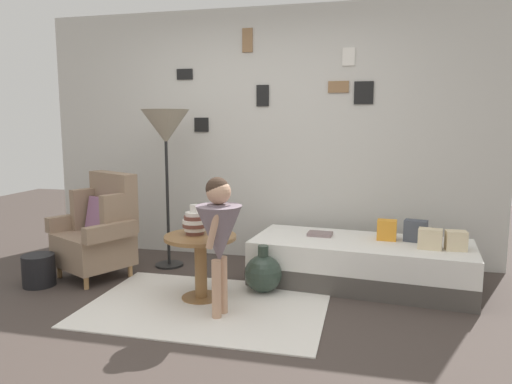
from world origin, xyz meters
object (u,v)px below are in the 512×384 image
at_px(daybed, 361,263).
at_px(magazine_basket, 39,270).
at_px(armchair, 100,230).
at_px(vase_striped, 195,222).
at_px(side_table, 201,253).
at_px(book_on_daybed, 320,234).
at_px(person_child, 219,229).
at_px(demijohn_near, 263,273).
at_px(floor_lamp, 166,131).

height_order(daybed, magazine_basket, daybed).
distance_m(armchair, vase_striped, 1.14).
height_order(armchair, side_table, armchair).
relative_size(daybed, book_on_daybed, 8.97).
xyz_separation_m(armchair, person_child, (1.39, -0.66, 0.23)).
distance_m(daybed, demijohn_near, 0.90).
distance_m(person_child, magazine_basket, 1.87).
relative_size(vase_striped, magazine_basket, 0.87).
bearing_deg(demijohn_near, book_on_daybed, 50.21).
xyz_separation_m(demijohn_near, magazine_basket, (-1.97, -0.31, -0.03)).
bearing_deg(person_child, side_table, 130.44).
bearing_deg(book_on_daybed, side_table, -138.45).
height_order(armchair, floor_lamp, floor_lamp).
relative_size(side_table, floor_lamp, 0.37).
height_order(armchair, book_on_daybed, armchair).
xyz_separation_m(floor_lamp, book_on_daybed, (1.52, -0.01, -0.94)).
relative_size(daybed, magazine_basket, 7.05).
height_order(demijohn_near, magazine_basket, demijohn_near).
height_order(vase_striped, floor_lamp, floor_lamp).
xyz_separation_m(armchair, side_table, (1.13, -0.35, -0.05)).
xyz_separation_m(vase_striped, demijohn_near, (0.52, 0.25, -0.47)).
xyz_separation_m(side_table, demijohn_near, (0.46, 0.27, -0.22)).
xyz_separation_m(floor_lamp, magazine_basket, (-0.88, -0.82, -1.22)).
xyz_separation_m(daybed, book_on_daybed, (-0.38, 0.11, 0.22)).
distance_m(floor_lamp, demijohn_near, 1.70).
xyz_separation_m(floor_lamp, person_child, (0.89, -1.09, -0.69)).
bearing_deg(vase_striped, armchair, 163.04).
bearing_deg(floor_lamp, side_table, -51.32).
distance_m(vase_striped, magazine_basket, 1.54).
bearing_deg(armchair, magazine_basket, -134.61).
bearing_deg(magazine_basket, person_child, -8.70).
bearing_deg(demijohn_near, armchair, 177.11).
bearing_deg(daybed, book_on_daybed, 163.26).
relative_size(floor_lamp, person_child, 1.49).
distance_m(armchair, book_on_daybed, 2.06).
bearing_deg(vase_striped, side_table, -25.29).
relative_size(armchair, vase_striped, 3.97).
xyz_separation_m(side_table, floor_lamp, (-0.63, 0.79, 0.97)).
height_order(floor_lamp, book_on_daybed, floor_lamp).
relative_size(floor_lamp, magazine_basket, 5.59).
height_order(side_table, demijohn_near, side_table).
xyz_separation_m(armchair, magazine_basket, (-0.38, -0.39, -0.30)).
xyz_separation_m(person_child, demijohn_near, (0.20, 0.58, -0.50)).
xyz_separation_m(side_table, book_on_daybed, (0.89, 0.79, 0.03)).
height_order(daybed, demijohn_near, demijohn_near).
bearing_deg(armchair, demijohn_near, -2.89).
xyz_separation_m(daybed, magazine_basket, (-2.78, -0.70, -0.06)).
xyz_separation_m(side_table, magazine_basket, (-1.51, -0.03, -0.25)).
relative_size(person_child, demijohn_near, 2.58).
xyz_separation_m(book_on_daybed, demijohn_near, (-0.43, -0.51, -0.25)).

